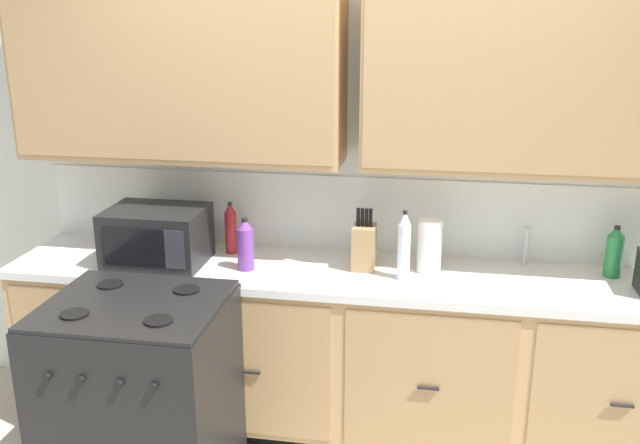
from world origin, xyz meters
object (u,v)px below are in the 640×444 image
object	(u,v)px
knife_block	(364,246)
paper_towel_roll	(429,246)
microwave	(157,236)
stove_range	(141,400)
bottle_clear	(404,246)
bottle_red	(231,228)
bottle_green	(614,252)
bottle_violet	(245,245)

from	to	relation	value
knife_block	paper_towel_roll	xyz separation A→B (m)	(0.32, 0.02, 0.01)
microwave	knife_block	world-z (taller)	knife_block
stove_range	bottle_clear	world-z (taller)	bottle_clear
stove_range	microwave	distance (m)	0.82
knife_block	paper_towel_roll	size ratio (longest dim) A/B	1.19
bottle_clear	bottle_red	size ratio (longest dim) A/B	1.23
knife_block	paper_towel_roll	bearing A→B (deg)	3.00
stove_range	bottle_red	distance (m)	0.98
stove_range	bottle_red	size ratio (longest dim) A/B	3.46
bottle_green	knife_block	bearing A→B (deg)	-175.23
microwave	bottle_green	world-z (taller)	microwave
knife_block	bottle_red	bearing A→B (deg)	171.34
bottle_red	bottle_violet	bearing A→B (deg)	-57.51
paper_towel_roll	bottle_violet	distance (m)	0.89
microwave	bottle_violet	xyz separation A→B (m)	(0.46, -0.02, -0.01)
bottle_clear	bottle_red	bearing A→B (deg)	166.73
stove_range	bottle_green	world-z (taller)	bottle_green
knife_block	paper_towel_roll	distance (m)	0.32
microwave	bottle_violet	distance (m)	0.46
knife_block	microwave	bearing A→B (deg)	-174.73
knife_block	bottle_clear	xyz separation A→B (m)	(0.20, -0.11, 0.05)
stove_range	knife_block	bearing A→B (deg)	36.49
bottle_clear	knife_block	bearing A→B (deg)	151.95
stove_range	bottle_violet	xyz separation A→B (m)	(0.34, 0.56, 0.56)
bottle_red	bottle_violet	distance (m)	0.26
stove_range	knife_block	world-z (taller)	knife_block
stove_range	knife_block	distance (m)	1.25
knife_block	bottle_red	world-z (taller)	knife_block
knife_block	bottle_violet	world-z (taller)	knife_block
knife_block	paper_towel_roll	world-z (taller)	knife_block
paper_towel_roll	bottle_red	xyz separation A→B (m)	(-1.03, 0.09, 0.00)
paper_towel_roll	bottle_green	xyz separation A→B (m)	(0.87, 0.08, -0.01)
stove_range	microwave	xyz separation A→B (m)	(-0.12, 0.58, 0.57)
bottle_violet	bottle_red	bearing A→B (deg)	122.49
bottle_green	bottle_clear	xyz separation A→B (m)	(-0.98, -0.20, 0.04)
bottle_red	bottle_green	bearing A→B (deg)	-0.28
bottle_clear	stove_range	bearing A→B (deg)	-152.96
stove_range	microwave	size ratio (longest dim) A/B	1.98
microwave	bottle_red	distance (m)	0.38
paper_towel_roll	bottle_red	world-z (taller)	bottle_red
bottle_green	paper_towel_roll	bearing A→B (deg)	-174.59
microwave	bottle_green	distance (m)	2.22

